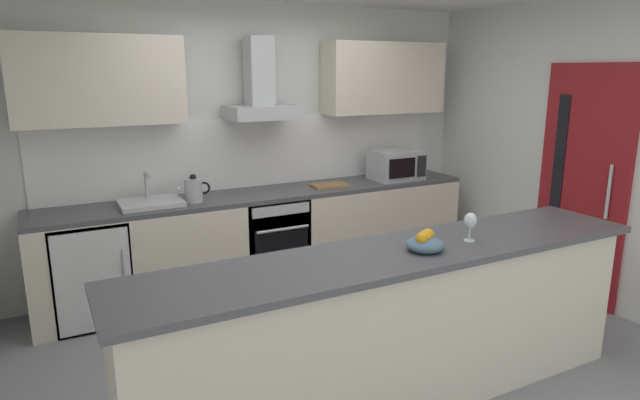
{
  "coord_description": "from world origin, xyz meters",
  "views": [
    {
      "loc": [
        -1.83,
        -3.08,
        1.99
      ],
      "look_at": [
        -0.02,
        0.38,
        1.05
      ],
      "focal_mm": 30.4,
      "sensor_mm": 36.0,
      "label": 1
    }
  ],
  "objects_px": {
    "fruit_bowl": "(425,243)",
    "kettle": "(194,190)",
    "range_hood": "(261,93)",
    "wine_glass": "(470,222)",
    "oven": "(269,239)",
    "refrigerator": "(90,270)",
    "microwave": "(396,165)",
    "chopping_board": "(330,185)",
    "sink": "(150,202)"
  },
  "relations": [
    {
      "from": "fruit_bowl",
      "to": "kettle",
      "type": "bearing_deg",
      "value": 110.19
    },
    {
      "from": "kettle",
      "to": "range_hood",
      "type": "xyz_separation_m",
      "value": [
        0.69,
        0.16,
        0.78
      ]
    },
    {
      "from": "wine_glass",
      "to": "range_hood",
      "type": "bearing_deg",
      "value": 100.87
    },
    {
      "from": "oven",
      "to": "refrigerator",
      "type": "distance_m",
      "value": 1.56
    },
    {
      "from": "oven",
      "to": "wine_glass",
      "type": "bearing_deg",
      "value": -78.49
    },
    {
      "from": "wine_glass",
      "to": "fruit_bowl",
      "type": "relative_size",
      "value": 0.81
    },
    {
      "from": "microwave",
      "to": "kettle",
      "type": "distance_m",
      "value": 2.09
    },
    {
      "from": "range_hood",
      "to": "wine_glass",
      "type": "xyz_separation_m",
      "value": [
        0.43,
        -2.26,
        -0.68
      ]
    },
    {
      "from": "kettle",
      "to": "range_hood",
      "type": "distance_m",
      "value": 1.06
    },
    {
      "from": "fruit_bowl",
      "to": "chopping_board",
      "type": "height_order",
      "value": "fruit_bowl"
    },
    {
      "from": "range_hood",
      "to": "fruit_bowl",
      "type": "xyz_separation_m",
      "value": [
        0.08,
        -2.28,
        -0.76
      ]
    },
    {
      "from": "range_hood",
      "to": "chopping_board",
      "type": "xyz_separation_m",
      "value": [
        0.63,
        -0.15,
        -0.88
      ]
    },
    {
      "from": "refrigerator",
      "to": "range_hood",
      "type": "distance_m",
      "value": 2.07
    },
    {
      "from": "oven",
      "to": "range_hood",
      "type": "bearing_deg",
      "value": 90.0
    },
    {
      "from": "oven",
      "to": "fruit_bowl",
      "type": "distance_m",
      "value": 2.22
    },
    {
      "from": "wine_glass",
      "to": "fruit_bowl",
      "type": "xyz_separation_m",
      "value": [
        -0.35,
        -0.01,
        -0.08
      ]
    },
    {
      "from": "chopping_board",
      "to": "wine_glass",
      "type": "bearing_deg",
      "value": -95.19
    },
    {
      "from": "sink",
      "to": "wine_glass",
      "type": "bearing_deg",
      "value": -55.38
    },
    {
      "from": "kettle",
      "to": "chopping_board",
      "type": "relative_size",
      "value": 0.85
    },
    {
      "from": "wine_glass",
      "to": "chopping_board",
      "type": "height_order",
      "value": "wine_glass"
    },
    {
      "from": "wine_glass",
      "to": "sink",
      "type": "bearing_deg",
      "value": 124.62
    },
    {
      "from": "sink",
      "to": "wine_glass",
      "type": "height_order",
      "value": "sink"
    },
    {
      "from": "chopping_board",
      "to": "sink",
      "type": "bearing_deg",
      "value": 178.81
    },
    {
      "from": "oven",
      "to": "microwave",
      "type": "distance_m",
      "value": 1.52
    },
    {
      "from": "microwave",
      "to": "oven",
      "type": "bearing_deg",
      "value": 178.86
    },
    {
      "from": "refrigerator",
      "to": "sink",
      "type": "distance_m",
      "value": 0.72
    },
    {
      "from": "oven",
      "to": "kettle",
      "type": "xyz_separation_m",
      "value": [
        -0.69,
        -0.03,
        0.55
      ]
    },
    {
      "from": "refrigerator",
      "to": "microwave",
      "type": "distance_m",
      "value": 3.02
    },
    {
      "from": "chopping_board",
      "to": "kettle",
      "type": "bearing_deg",
      "value": -179.57
    },
    {
      "from": "wine_glass",
      "to": "chopping_board",
      "type": "relative_size",
      "value": 0.52
    },
    {
      "from": "oven",
      "to": "refrigerator",
      "type": "xyz_separation_m",
      "value": [
        -1.56,
        -0.0,
        -0.03
      ]
    },
    {
      "from": "refrigerator",
      "to": "wine_glass",
      "type": "relative_size",
      "value": 4.78
    },
    {
      "from": "oven",
      "to": "microwave",
      "type": "relative_size",
      "value": 1.6
    },
    {
      "from": "range_hood",
      "to": "wine_glass",
      "type": "relative_size",
      "value": 4.05
    },
    {
      "from": "refrigerator",
      "to": "sink",
      "type": "xyz_separation_m",
      "value": [
        0.51,
        0.01,
        0.5
      ]
    },
    {
      "from": "kettle",
      "to": "wine_glass",
      "type": "xyz_separation_m",
      "value": [
        1.13,
        -2.1,
        0.1
      ]
    },
    {
      "from": "kettle",
      "to": "microwave",
      "type": "bearing_deg",
      "value": 0.16
    },
    {
      "from": "sink",
      "to": "wine_glass",
      "type": "distance_m",
      "value": 2.61
    },
    {
      "from": "oven",
      "to": "wine_glass",
      "type": "distance_m",
      "value": 2.27
    },
    {
      "from": "refrigerator",
      "to": "fruit_bowl",
      "type": "distance_m",
      "value": 2.77
    },
    {
      "from": "oven",
      "to": "wine_glass",
      "type": "relative_size",
      "value": 4.5
    },
    {
      "from": "oven",
      "to": "sink",
      "type": "distance_m",
      "value": 1.15
    },
    {
      "from": "refrigerator",
      "to": "wine_glass",
      "type": "xyz_separation_m",
      "value": [
        1.99,
        -2.13,
        0.68
      ]
    },
    {
      "from": "oven",
      "to": "microwave",
      "type": "bearing_deg",
      "value": -1.14
    },
    {
      "from": "refrigerator",
      "to": "kettle",
      "type": "relative_size",
      "value": 2.94
    },
    {
      "from": "kettle",
      "to": "fruit_bowl",
      "type": "xyz_separation_m",
      "value": [
        0.78,
        -2.11,
        0.02
      ]
    },
    {
      "from": "sink",
      "to": "range_hood",
      "type": "bearing_deg",
      "value": 6.47
    },
    {
      "from": "microwave",
      "to": "chopping_board",
      "type": "bearing_deg",
      "value": 179.69
    },
    {
      "from": "wine_glass",
      "to": "microwave",
      "type": "bearing_deg",
      "value": 65.44
    },
    {
      "from": "microwave",
      "to": "sink",
      "type": "distance_m",
      "value": 2.45
    }
  ]
}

